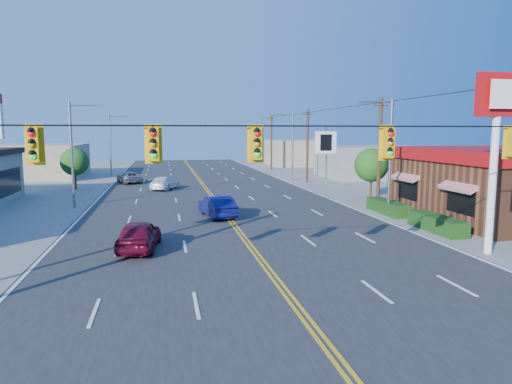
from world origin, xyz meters
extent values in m
plane|color=gray|center=(0.00, 0.00, 0.00)|extent=(160.00, 160.00, 0.00)
cube|color=#2D2D30|center=(0.00, 20.00, 0.03)|extent=(20.00, 120.00, 0.06)
cylinder|color=black|center=(0.00, 0.00, 6.00)|extent=(24.00, 0.05, 0.05)
cube|color=white|center=(1.20, 0.00, 5.45)|extent=(0.75, 0.04, 0.75)
cube|color=#D89E0C|center=(-8.00, 0.00, 5.42)|extent=(0.55, 0.34, 1.25)
cube|color=#D89E0C|center=(-4.50, 0.00, 5.42)|extent=(0.55, 0.34, 1.25)
cube|color=#D89E0C|center=(-1.20, 0.00, 5.42)|extent=(0.55, 0.34, 1.25)
cube|color=#D89E0C|center=(3.50, 0.00, 5.42)|extent=(0.55, 0.34, 1.25)
cube|color=#194214|center=(11.50, 12.00, 0.45)|extent=(1.20, 9.00, 0.90)
cylinder|color=white|center=(11.00, 4.00, 3.50)|extent=(0.36, 0.36, 7.00)
cube|color=#A50C0C|center=(11.00, 4.00, 7.50)|extent=(2.20, 0.36, 2.00)
cylinder|color=gray|center=(11.00, 14.00, 4.00)|extent=(0.20, 0.20, 8.00)
cylinder|color=gray|center=(9.90, 14.00, 7.80)|extent=(2.20, 0.12, 0.12)
cube|color=gray|center=(8.80, 14.00, 7.75)|extent=(0.50, 0.25, 0.15)
cylinder|color=gray|center=(11.00, 38.00, 4.00)|extent=(0.20, 0.20, 8.00)
cylinder|color=gray|center=(9.90, 38.00, 7.80)|extent=(2.20, 0.12, 0.12)
cube|color=gray|center=(8.80, 38.00, 7.75)|extent=(0.50, 0.25, 0.15)
cylinder|color=gray|center=(-11.00, 22.00, 4.00)|extent=(0.20, 0.20, 8.00)
cylinder|color=gray|center=(-9.90, 22.00, 7.80)|extent=(2.20, 0.12, 0.12)
cube|color=gray|center=(-8.80, 22.00, 7.75)|extent=(0.50, 0.25, 0.15)
cylinder|color=gray|center=(-11.00, 48.00, 4.00)|extent=(0.20, 0.20, 8.00)
cylinder|color=gray|center=(-9.90, 48.00, 7.80)|extent=(2.20, 0.12, 0.12)
cube|color=gray|center=(-8.80, 48.00, 7.75)|extent=(0.50, 0.25, 0.15)
cylinder|color=#47301E|center=(12.20, 18.00, 4.20)|extent=(0.28, 0.28, 8.40)
cylinder|color=#47301E|center=(12.20, 36.00, 4.20)|extent=(0.28, 0.28, 8.40)
cylinder|color=#47301E|center=(12.20, 54.00, 4.20)|extent=(0.28, 0.28, 8.40)
cylinder|color=#47301E|center=(13.50, 22.00, 1.05)|extent=(0.20, 0.20, 2.10)
sphere|color=#235B19|center=(13.50, 22.00, 2.94)|extent=(2.94, 2.94, 2.94)
cylinder|color=#47301E|center=(-13.00, 34.00, 1.00)|extent=(0.20, 0.20, 2.00)
sphere|color=#235B19|center=(-13.00, 34.00, 2.80)|extent=(2.80, 2.80, 2.80)
cube|color=gray|center=(22.00, 40.00, 2.00)|extent=(12.00, 10.00, 4.00)
cube|color=tan|center=(-20.00, 48.00, 2.10)|extent=(11.00, 12.00, 4.20)
cube|color=tan|center=(19.00, 62.00, 2.20)|extent=(10.00, 10.00, 4.40)
imported|color=maroon|center=(-5.46, 7.84, 0.74)|extent=(2.26, 4.52, 1.48)
imported|color=navy|center=(-0.70, 15.78, 0.73)|extent=(2.31, 4.65, 1.46)
imported|color=white|center=(-4.16, 31.65, 0.65)|extent=(3.31, 4.86, 1.31)
imported|color=#939297|center=(-8.06, 38.41, 0.64)|extent=(3.36, 5.00, 1.27)
camera|label=1|loc=(-4.20, -14.72, 5.81)|focal=32.00mm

